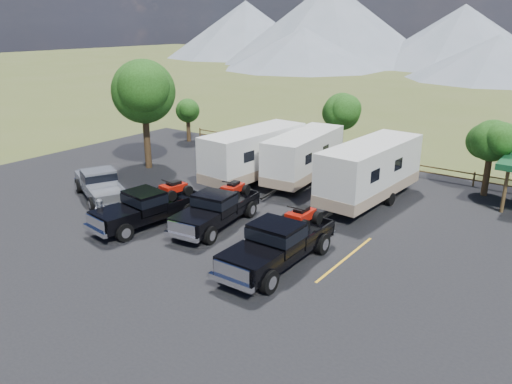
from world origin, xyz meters
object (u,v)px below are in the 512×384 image
Objects in this scene: pickup_silver at (100,185)px; trailer_center at (304,157)px; rig_left at (149,206)px; trailer_right at (370,172)px; rig_center at (217,208)px; person_b at (101,214)px; rig_right at (280,241)px; trailer_left at (254,155)px; person_a at (158,202)px; tree_big_nw at (143,91)px.

trailer_center is at bearing 165.95° from pickup_silver.
rig_left is 0.63× the size of trailer_right.
rig_center reaches higher than person_b.
trailer_center is at bearing 115.71° from rig_right.
rig_right is 0.67× the size of trailer_left.
person_b reaches higher than person_a.
rig_right is (8.16, 0.16, 0.08)m from rig_left.
rig_left is 1.02× the size of rig_center.
trailer_right is 1.65× the size of pickup_silver.
person_a is (4.85, 0.14, -0.12)m from pickup_silver.
trailer_center is 5.34m from trailer_right.
tree_big_nw is at bearing -166.58° from trailer_center.
person_b is (3.86, -2.90, -0.11)m from pickup_silver.
person_a is (-3.49, -0.88, -0.18)m from rig_center.
pickup_silver is (2.95, -6.51, -4.61)m from tree_big_nw.
rig_left is 5.36m from pickup_silver.
tree_big_nw is 0.82× the size of trailer_center.
trailer_left is 1.61× the size of pickup_silver.
trailer_left is at bearing 104.95° from rig_center.
rig_center reaches higher than person_a.
trailer_center reaches higher than pickup_silver.
trailer_center is at bearing 84.40° from rig_center.
person_b is (-4.49, -3.92, -0.17)m from rig_center.
trailer_center is at bearing 83.40° from rig_left.
rig_center is 5.39m from rig_right.
pickup_silver is at bearing -1.59° from person_a.
person_a is (-0.49, -8.26, -1.02)m from trailer_left.
rig_right is 12.23m from trailer_center.
trailer_center is (11.03, 3.72, -3.83)m from tree_big_nw.
rig_center is at bearing -25.89° from tree_big_nw.
rig_right is 9.82m from person_b.
rig_left is at bearing 108.88° from person_a.
person_a is at bearing 173.80° from rig_right.
rig_center is 3.91× the size of person_a.
trailer_right is 16.11m from pickup_silver.
trailer_left reaches higher than pickup_silver.
trailer_right is at bearing 51.19° from rig_center.
pickup_silver is at bearing -142.14° from trailer_right.
rig_right is at bearing -26.47° from rig_center.
trailer_center is 5.75× the size of person_b.
rig_left is 11.51m from trailer_center.
pickup_silver is (-8.08, -10.23, -0.78)m from trailer_center.
rig_left is 0.68× the size of trailer_center.
rig_left is at bearing -86.46° from trailer_left.
tree_big_nw is 11.98m from rig_left.
person_a is 3.20m from person_b.
trailer_left is (0.06, 9.31, 0.82)m from rig_left.
trailer_right is at bearing 58.77° from rig_left.
trailer_left is 8.33m from person_a.
person_a is (-8.44, -8.92, -1.06)m from trailer_right.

